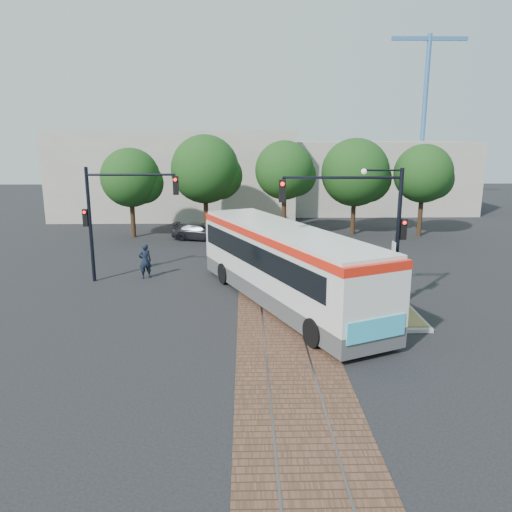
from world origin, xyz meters
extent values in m
plane|color=black|center=(0.00, 0.00, 0.00)|extent=(120.00, 120.00, 0.00)
cube|color=brown|center=(0.00, 4.00, 0.01)|extent=(3.60, 40.00, 0.01)
cube|color=slate|center=(-0.75, 4.00, 0.01)|extent=(0.06, 40.00, 0.01)
cube|color=slate|center=(0.75, 4.00, 0.01)|extent=(0.06, 40.00, 0.01)
cylinder|color=#382314|center=(-10.00, 16.00, 1.43)|extent=(0.36, 0.36, 2.86)
sphere|color=#113812|center=(-10.00, 16.00, 4.51)|extent=(4.40, 4.40, 4.40)
cylinder|color=#382314|center=(-4.50, 16.80, 1.56)|extent=(0.36, 0.36, 3.12)
sphere|color=#113812|center=(-4.50, 16.80, 5.07)|extent=(5.20, 5.20, 5.20)
cylinder|color=#382314|center=(1.50, 16.00, 1.69)|extent=(0.36, 0.36, 3.39)
sphere|color=#113812|center=(1.50, 16.00, 5.04)|extent=(4.40, 4.40, 4.40)
cylinder|color=#382314|center=(7.00, 16.80, 1.43)|extent=(0.36, 0.36, 2.86)
sphere|color=#113812|center=(7.00, 16.80, 4.81)|extent=(5.20, 5.20, 5.20)
cylinder|color=#382314|center=(12.00, 16.00, 1.56)|extent=(0.36, 0.36, 3.12)
sphere|color=#113812|center=(12.00, 16.00, 4.77)|extent=(4.40, 4.40, 4.40)
cube|color=#ADA899|center=(-8.00, 28.00, 4.00)|extent=(22.00, 12.00, 8.00)
cube|color=#ADA899|center=(12.00, 30.00, 3.50)|extent=(18.00, 10.00, 7.00)
cylinder|color=#3F72B2|center=(18.00, 34.00, 9.00)|extent=(0.50, 0.50, 18.00)
cube|color=#3F72B2|center=(18.00, 34.00, 17.50)|extent=(8.00, 0.40, 0.40)
cube|color=#444447|center=(0.29, 0.04, 0.60)|extent=(7.81, 13.15, 0.77)
cube|color=silver|center=(0.29, 0.04, 2.03)|extent=(7.83, 13.16, 2.08)
cube|color=black|center=(0.16, 0.34, 2.36)|extent=(7.36, 11.98, 0.99)
cube|color=red|center=(0.29, 0.04, 3.24)|extent=(7.87, 13.18, 0.33)
cube|color=silver|center=(0.29, 0.04, 3.46)|extent=(7.58, 12.72, 0.15)
cube|color=black|center=(2.88, -5.83, 2.47)|extent=(1.66, 0.83, 0.99)
cube|color=#33ABCC|center=(2.95, -6.00, 1.15)|extent=(2.24, 1.03, 0.77)
cube|color=orange|center=(2.04, -0.39, 1.37)|extent=(2.05, 4.54, 1.21)
cylinder|color=black|center=(1.04, -4.78, 0.55)|extent=(0.79, 1.16, 1.10)
cylinder|color=black|center=(3.35, -3.77, 0.55)|extent=(0.79, 1.16, 1.10)
cylinder|color=black|center=(-2.54, 3.35, 0.55)|extent=(0.79, 1.16, 1.10)
cylinder|color=black|center=(-0.23, 4.37, 0.55)|extent=(0.79, 1.16, 1.10)
cube|color=gray|center=(4.80, -1.00, 0.07)|extent=(2.20, 5.20, 0.15)
cube|color=olive|center=(4.80, -1.00, 0.19)|extent=(1.90, 4.80, 0.08)
sphere|color=#1E4719|center=(4.40, -2.60, 0.58)|extent=(0.70, 0.70, 0.70)
sphere|color=#1E4719|center=(5.10, -1.20, 0.68)|extent=(0.90, 0.90, 0.90)
sphere|color=#1E4719|center=(4.60, 0.40, 0.63)|extent=(0.80, 0.80, 0.80)
sphere|color=#1E4719|center=(5.30, 0.90, 0.53)|extent=(0.60, 0.60, 0.60)
cylinder|color=black|center=(5.10, -0.80, 3.21)|extent=(0.18, 0.18, 6.00)
cylinder|color=black|center=(2.60, -0.80, 5.81)|extent=(5.00, 0.12, 0.12)
cube|color=black|center=(0.10, -0.80, 5.26)|extent=(0.28, 0.22, 0.95)
sphere|color=#FF190C|center=(0.10, -0.94, 5.56)|extent=(0.18, 0.18, 0.18)
cube|color=black|center=(5.32, -0.80, 3.61)|extent=(0.26, 0.20, 0.90)
sphere|color=#FF190C|center=(5.32, -0.93, 3.92)|extent=(0.16, 0.16, 0.16)
cube|color=white|center=(4.92, -0.92, 2.81)|extent=(0.04, 0.45, 0.55)
cube|color=yellow|center=(4.92, -0.92, 2.17)|extent=(0.04, 0.45, 0.45)
cylinder|color=black|center=(4.30, -0.80, 6.12)|extent=(1.60, 0.08, 0.08)
sphere|color=silver|center=(3.50, -0.80, 6.06)|extent=(0.24, 0.24, 0.24)
cylinder|color=black|center=(-9.50, 4.00, 3.00)|extent=(0.18, 0.18, 6.00)
cylinder|color=black|center=(-7.25, 4.00, 5.60)|extent=(4.50, 0.12, 0.12)
cube|color=black|center=(-5.00, 4.00, 5.05)|extent=(0.28, 0.22, 0.95)
sphere|color=#FF190C|center=(-5.00, 3.86, 5.35)|extent=(0.18, 0.18, 0.18)
cube|color=black|center=(-9.72, 4.00, 3.40)|extent=(0.26, 0.20, 0.90)
sphere|color=#FF190C|center=(-9.72, 3.87, 3.70)|extent=(0.16, 0.16, 0.16)
imported|color=black|center=(-6.87, 4.52, 0.95)|extent=(0.82, 0.70, 1.91)
imported|color=black|center=(-4.81, 14.77, 0.62)|extent=(4.56, 2.73, 1.24)
camera|label=1|loc=(-1.46, -21.69, 7.47)|focal=35.00mm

